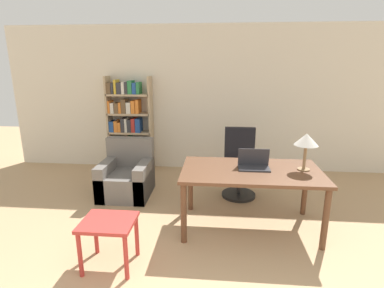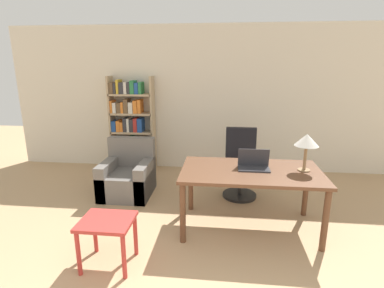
{
  "view_description": "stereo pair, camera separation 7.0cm",
  "coord_description": "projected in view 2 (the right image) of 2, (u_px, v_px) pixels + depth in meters",
  "views": [
    {
      "loc": [
        0.04,
        -1.14,
        2.0
      ],
      "look_at": [
        -0.28,
        2.52,
        1.02
      ],
      "focal_mm": 28.0,
      "sensor_mm": 36.0,
      "label": 1
    },
    {
      "loc": [
        0.11,
        -1.13,
        2.0
      ],
      "look_at": [
        -0.28,
        2.52,
        1.02
      ],
      "focal_mm": 28.0,
      "sensor_mm": 36.0,
      "label": 2
    }
  ],
  "objects": [
    {
      "name": "office_chair",
      "position": [
        240.0,
        166.0,
        4.63
      ],
      "size": [
        0.52,
        0.52,
        1.05
      ],
      "color": "black",
      "rests_on": "ground_plane"
    },
    {
      "name": "table_lamp",
      "position": [
        307.0,
        141.0,
        3.48
      ],
      "size": [
        0.28,
        0.28,
        0.45
      ],
      "color": "olive",
      "rests_on": "desk"
    },
    {
      "name": "armchair",
      "position": [
        128.0,
        177.0,
        4.71
      ],
      "size": [
        0.75,
        0.77,
        0.86
      ],
      "color": "#66605B",
      "rests_on": "ground_plane"
    },
    {
      "name": "desk",
      "position": [
        251.0,
        177.0,
        3.62
      ],
      "size": [
        1.67,
        0.93,
        0.77
      ],
      "color": "brown",
      "rests_on": "ground_plane"
    },
    {
      "name": "laptop",
      "position": [
        254.0,
        164.0,
        3.63
      ],
      "size": [
        0.38,
        0.22,
        0.23
      ],
      "color": "#2D2D33",
      "rests_on": "desk"
    },
    {
      "name": "side_table_blue",
      "position": [
        107.0,
        228.0,
        2.99
      ],
      "size": [
        0.52,
        0.45,
        0.51
      ],
      "color": "#B2332D",
      "rests_on": "ground_plane"
    },
    {
      "name": "bookshelf",
      "position": [
        131.0,
        127.0,
        5.74
      ],
      "size": [
        0.84,
        0.28,
        1.79
      ],
      "color": "tan",
      "rests_on": "ground_plane"
    },
    {
      "name": "wall_back",
      "position": [
        219.0,
        100.0,
        5.62
      ],
      "size": [
        8.0,
        0.06,
        2.7
      ],
      "color": "beige",
      "rests_on": "ground_plane"
    }
  ]
}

